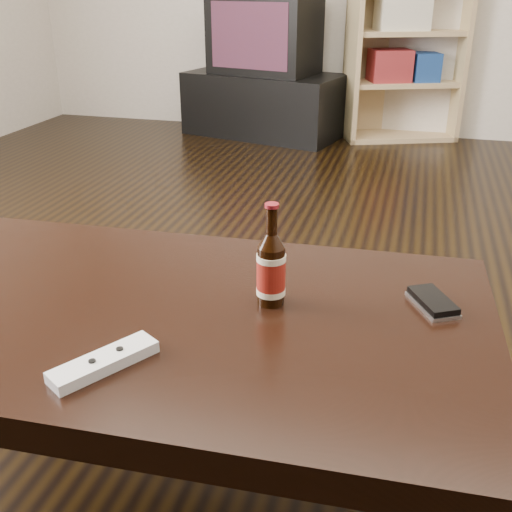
% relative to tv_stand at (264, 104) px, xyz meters
% --- Properties ---
extents(floor, '(5.00, 6.00, 0.01)m').
position_rel_tv_stand_xyz_m(floor, '(0.67, -2.74, -0.22)').
color(floor, black).
rests_on(floor, ground).
extents(tv_stand, '(1.19, 0.79, 0.44)m').
position_rel_tv_stand_xyz_m(tv_stand, '(0.00, 0.00, 0.00)').
color(tv_stand, black).
rests_on(tv_stand, floor).
extents(tv, '(0.78, 0.59, 0.52)m').
position_rel_tv_stand_xyz_m(tv, '(-0.00, -0.00, 0.48)').
color(tv, black).
rests_on(tv, tv_stand).
extents(bookshelf, '(0.84, 0.60, 1.43)m').
position_rel_tv_stand_xyz_m(bookshelf, '(0.93, 0.17, 0.52)').
color(bookshelf, tan).
rests_on(bookshelf, floor).
extents(coffee_table, '(1.26, 0.77, 0.46)m').
position_rel_tv_stand_xyz_m(coffee_table, '(0.66, -3.30, 0.18)').
color(coffee_table, black).
rests_on(coffee_table, floor).
extents(beer_bottle, '(0.07, 0.07, 0.21)m').
position_rel_tv_stand_xyz_m(beer_bottle, '(0.84, -3.23, 0.31)').
color(beer_bottle, black).
rests_on(beer_bottle, coffee_table).
extents(phone, '(0.11, 0.13, 0.02)m').
position_rel_tv_stand_xyz_m(phone, '(1.15, -3.17, 0.25)').
color(phone, '#B3B3B6').
rests_on(phone, coffee_table).
extents(remote, '(0.14, 0.18, 0.02)m').
position_rel_tv_stand_xyz_m(remote, '(0.63, -3.51, 0.25)').
color(remote, silver).
rests_on(remote, coffee_table).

